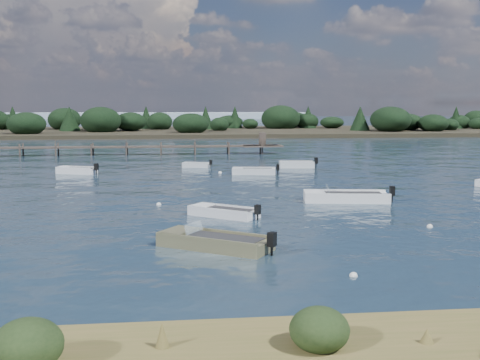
{
  "coord_description": "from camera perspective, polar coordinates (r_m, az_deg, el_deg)",
  "views": [
    {
      "loc": [
        -7.56,
        -28.35,
        6.47
      ],
      "look_at": [
        -2.76,
        14.0,
        1.0
      ],
      "focal_mm": 45.0,
      "sensor_mm": 36.0,
      "label": 1
    }
  ],
  "objects": [
    {
      "name": "tender_far_grey",
      "position": [
        57.4,
        -15.22,
        0.76
      ],
      "size": [
        3.99,
        2.64,
        1.28
      ],
      "color": "silver",
      "rests_on": "ground"
    },
    {
      "name": "tender_far_white",
      "position": [
        60.83,
        -4.18,
        1.33
      ],
      "size": [
        3.05,
        1.85,
        1.03
      ],
      "color": "silver",
      "rests_on": "ground"
    },
    {
      "name": "dinghy_near_olive",
      "position": [
        27.15,
        -2.42,
        -6.1
      ],
      "size": [
        5.3,
        4.44,
        1.35
      ],
      "color": "#6C6948",
      "rests_on": "ground"
    },
    {
      "name": "shore_lip",
      "position": [
        18.97,
        17.94,
        -13.0
      ],
      "size": [
        160.0,
        0.6,
        0.3
      ],
      "primitive_type": "cube",
      "color": "black",
      "rests_on": "ground"
    },
    {
      "name": "buoy_extra_a",
      "position": [
        59.58,
        2.96,
        1.07
      ],
      "size": [
        0.32,
        0.32,
        0.32
      ],
      "primitive_type": "sphere",
      "color": "silver",
      "rests_on": "ground"
    },
    {
      "name": "dinghy_mid_grey",
      "position": [
        34.57,
        -1.56,
        -3.22
      ],
      "size": [
        4.14,
        3.68,
        1.11
      ],
      "color": "silver",
      "rests_on": "ground"
    },
    {
      "name": "buoy_c",
      "position": [
        38.81,
        -7.7,
        -2.35
      ],
      "size": [
        0.32,
        0.32,
        0.32
      ],
      "primitive_type": "sphere",
      "color": "silver",
      "rests_on": "ground"
    },
    {
      "name": "buoy_e",
      "position": [
        55.97,
        -1.91,
        0.67
      ],
      "size": [
        0.32,
        0.32,
        0.32
      ],
      "primitive_type": "sphere",
      "color": "silver",
      "rests_on": "ground"
    },
    {
      "name": "jetty",
      "position": [
        77.84,
        -16.98,
        2.95
      ],
      "size": [
        64.5,
        3.2,
        3.4
      ],
      "color": "#453A32",
      "rests_on": "ground"
    },
    {
      "name": "dinghy_mid_white_a",
      "position": [
        40.38,
        9.99,
        -1.76
      ],
      "size": [
        6.04,
        2.9,
        1.39
      ],
      "color": "silver",
      "rests_on": "ground"
    },
    {
      "name": "tender_far_grey_b",
      "position": [
        60.71,
        5.39,
        1.34
      ],
      "size": [
        3.91,
        1.65,
        1.32
      ],
      "color": "silver",
      "rests_on": "ground"
    },
    {
      "name": "ground",
      "position": [
        88.91,
        -1.58,
        3.14
      ],
      "size": [
        400.0,
        400.0,
        0.0
      ],
      "primitive_type": "plane",
      "color": "#142330",
      "rests_on": "ground"
    },
    {
      "name": "buoy_b",
      "position": [
        33.17,
        17.55,
        -4.28
      ],
      "size": [
        0.32,
        0.32,
        0.32
      ],
      "primitive_type": "sphere",
      "color": "silver",
      "rests_on": "ground"
    },
    {
      "name": "buoy_a",
      "position": [
        23.29,
        10.71,
        -8.95
      ],
      "size": [
        0.32,
        0.32,
        0.32
      ],
      "primitive_type": "sphere",
      "color": "silver",
      "rests_on": "ground"
    },
    {
      "name": "far_headland",
      "position": [
        132.49,
        7.79,
        5.3
      ],
      "size": [
        190.0,
        40.0,
        5.8
      ],
      "color": "black",
      "rests_on": "ground"
    },
    {
      "name": "dinghy_extra_b",
      "position": [
        55.05,
        1.32,
        0.73
      ],
      "size": [
        4.39,
        2.24,
        1.17
      ],
      "color": "silver",
      "rests_on": "ground"
    }
  ]
}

